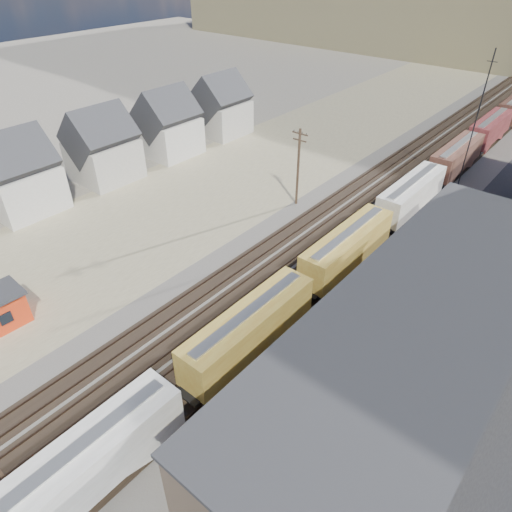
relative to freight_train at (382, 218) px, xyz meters
The scene contains 9 objects.
ground 41.31m from the freight_train, 95.29° to the right, with size 300.00×300.00×0.00m, color #6B6356.
ballast_bed 10.12m from the freight_train, 112.98° to the left, with size 18.00×200.00×0.06m, color #4C4742.
dirt_yard 23.98m from the freight_train, behind, with size 24.00×180.00×0.03m, color #7C7255.
rail_tracks 10.32m from the freight_train, 115.89° to the left, with size 11.40×200.00×0.24m.
freight_train is the anchor object (origin of this frame).
warehouse 19.57m from the freight_train, 55.12° to the right, with size 12.40×40.40×7.25m.
utility_pole_north 12.59m from the freight_train, behind, with size 2.20×0.32×10.00m.
radio_mast 20.11m from the freight_train, 83.38° to the left, with size 1.20×0.16×18.00m.
townhouse_row 41.09m from the freight_train, 157.01° to the right, with size 8.15×68.16×10.47m.
Camera 1 is at (21.17, -1.80, 28.39)m, focal length 32.00 mm.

